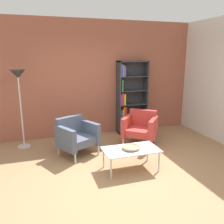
% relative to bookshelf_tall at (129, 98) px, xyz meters
% --- Properties ---
extents(ground_plane, '(8.32, 8.32, 0.00)m').
position_rel_bookshelf_tall_xyz_m(ground_plane, '(-1.04, -2.25, -0.94)').
color(ground_plane, '#9E7751').
extents(brick_back_panel, '(6.40, 0.12, 2.90)m').
position_rel_bookshelf_tall_xyz_m(brick_back_panel, '(-1.04, 0.21, 0.51)').
color(brick_back_panel, '#9E5642').
rests_on(brick_back_panel, ground_plane).
extents(bookshelf_tall, '(0.80, 0.30, 1.90)m').
position_rel_bookshelf_tall_xyz_m(bookshelf_tall, '(0.00, 0.00, 0.00)').
color(bookshelf_tall, '#333338').
rests_on(bookshelf_tall, ground_plane).
extents(coffee_table_low, '(1.00, 0.56, 0.40)m').
position_rel_bookshelf_tall_xyz_m(coffee_table_low, '(-0.79, -2.05, -0.57)').
color(coffee_table_low, silver).
rests_on(coffee_table_low, ground_plane).
extents(decorative_bowl, '(0.32, 0.32, 0.05)m').
position_rel_bookshelf_tall_xyz_m(decorative_bowl, '(-0.79, -2.05, -0.50)').
color(decorative_bowl, tan).
rests_on(decorative_bowl, coffee_table_low).
extents(armchair_by_bookshelf, '(0.92, 0.90, 0.78)m').
position_rel_bookshelf_tall_xyz_m(armchair_by_bookshelf, '(-1.61, -1.05, -0.52)').
color(armchair_by_bookshelf, '#4C566B').
rests_on(armchair_by_bookshelf, ground_plane).
extents(armchair_corner_red, '(0.95, 0.94, 0.78)m').
position_rel_bookshelf_tall_xyz_m(armchair_corner_red, '(-0.09, -0.93, -0.52)').
color(armchair_corner_red, '#B73833').
rests_on(armchair_corner_red, ground_plane).
extents(floor_lamp_torchiere, '(0.32, 0.32, 1.74)m').
position_rel_bookshelf_tall_xyz_m(floor_lamp_torchiere, '(-2.68, -0.27, 0.51)').
color(floor_lamp_torchiere, silver).
rests_on(floor_lamp_torchiere, ground_plane).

